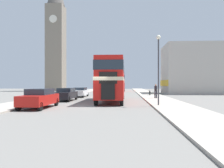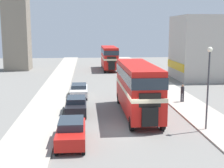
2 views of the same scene
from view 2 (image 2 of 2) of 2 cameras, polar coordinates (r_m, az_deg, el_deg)
The scene contains 11 objects.
ground_plane at distance 22.55m, azimuth 2.98°, elevation -8.57°, with size 120.00×120.00×0.00m, color slate.
sidewalk_right at distance 24.35m, azimuth 19.06°, elevation -7.56°, with size 3.50×120.00×0.12m.
sidewalk_left at distance 22.66m, azimuth -14.40°, elevation -8.63°, with size 3.50×120.00×0.12m.
double_decker_bus at distance 26.24m, azimuth 4.71°, elevation -0.17°, with size 2.55×10.47×4.33m.
bus_distant at distance 56.39m, azimuth -0.50°, elevation 5.12°, with size 2.51×10.11×4.14m.
car_parked_near at distance 20.10m, azimuth -7.46°, elevation -8.61°, with size 1.77×4.47×1.52m.
car_parked_mid at distance 26.99m, azimuth -6.55°, elevation -3.87°, with size 1.73×4.32×1.43m.
car_parked_far at distance 33.81m, azimuth -6.04°, elevation -1.12°, with size 1.77×4.51×1.35m.
pedestrian_walking at distance 31.46m, azimuth 12.76°, elevation -1.44°, with size 0.35×0.35×1.72m.
bicycle_on_pavement at distance 37.94m, azimuth 9.68°, elevation -0.36°, with size 0.05×1.76×0.78m.
street_lamp at distance 22.71m, azimuth 17.24°, elevation 1.40°, with size 0.36×0.36×5.86m.
Camera 2 is at (-2.95, -21.19, 7.12)m, focal length 50.00 mm.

